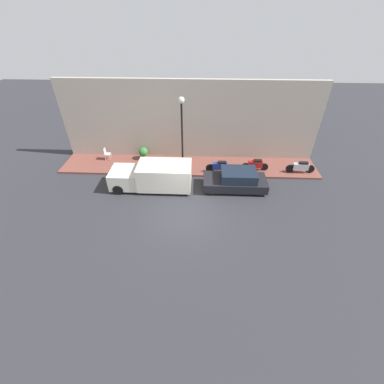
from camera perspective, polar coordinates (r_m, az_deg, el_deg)
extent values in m
plane|color=#2D2D33|center=(14.48, -1.86, -5.13)|extent=(60.00, 60.00, 0.00)
cube|color=brown|center=(18.69, -0.74, 5.85)|extent=(2.66, 18.14, 0.13)
cube|color=#B2A899|center=(18.81, -0.56, 15.44)|extent=(0.30, 18.14, 5.66)
cube|color=black|center=(16.45, 9.43, 2.12)|extent=(1.77, 3.95, 0.56)
cube|color=#192333|center=(16.16, 10.32, 3.76)|extent=(1.55, 2.17, 0.58)
cylinder|color=black|center=(15.78, 4.18, 0.29)|extent=(0.20, 0.62, 0.62)
cylinder|color=black|center=(17.03, 4.10, 3.34)|extent=(0.20, 0.62, 0.62)
cylinder|color=black|center=(16.18, 14.94, 0.01)|extent=(0.20, 0.62, 0.62)
cylinder|color=black|center=(17.40, 14.11, 3.01)|extent=(0.20, 0.62, 0.62)
cube|color=silver|center=(16.12, -6.06, 3.73)|extent=(1.90, 3.28, 1.50)
cube|color=silver|center=(16.79, -14.58, 3.19)|extent=(1.80, 1.77, 1.05)
cube|color=#192333|center=(16.71, -15.61, 4.04)|extent=(1.61, 0.97, 0.42)
cylinder|color=black|center=(16.45, -16.09, 0.53)|extent=(0.22, 0.66, 0.66)
cylinder|color=black|center=(17.72, -14.69, 3.66)|extent=(0.22, 0.66, 0.66)
cylinder|color=black|center=(15.68, -2.47, 0.19)|extent=(0.22, 0.66, 0.66)
cylinder|color=black|center=(17.02, -2.05, 3.47)|extent=(0.22, 0.66, 0.66)
cube|color=#B7B7BF|center=(19.05, 23.00, 5.23)|extent=(0.30, 1.03, 0.45)
cube|color=black|center=(18.96, 23.61, 5.94)|extent=(0.27, 0.56, 0.12)
cylinder|color=black|center=(18.91, 20.97, 4.88)|extent=(0.10, 0.59, 0.59)
cylinder|color=black|center=(19.38, 24.74, 4.65)|extent=(0.10, 0.59, 0.59)
cube|color=navy|center=(17.69, 6.22, 5.76)|extent=(0.30, 1.02, 0.47)
cube|color=black|center=(17.55, 6.73, 6.57)|extent=(0.27, 0.56, 0.12)
cylinder|color=black|center=(17.75, 4.06, 5.31)|extent=(0.10, 0.60, 0.60)
cylinder|color=black|center=(17.84, 8.29, 5.17)|extent=(0.10, 0.60, 0.60)
cube|color=#B21E1E|center=(18.37, 13.86, 6.01)|extent=(0.30, 0.98, 0.48)
cube|color=black|center=(18.25, 14.41, 6.79)|extent=(0.27, 0.54, 0.12)
cylinder|color=black|center=(18.35, 11.75, 5.57)|extent=(0.10, 0.52, 0.52)
cylinder|color=black|center=(18.61, 15.77, 5.38)|extent=(0.10, 0.52, 0.52)
cylinder|color=black|center=(16.73, -2.18, 11.48)|extent=(0.12, 0.12, 4.79)
sphere|color=silver|center=(15.82, -2.40, 19.74)|extent=(0.39, 0.39, 0.39)
cylinder|color=brown|center=(19.72, -10.65, 7.68)|extent=(0.53, 0.53, 0.30)
sphere|color=#337F38|center=(19.53, -10.78, 8.75)|extent=(0.67, 0.67, 0.67)
cube|color=silver|center=(20.17, -18.23, 8.03)|extent=(0.40, 0.40, 0.04)
cube|color=silver|center=(20.13, -18.84, 8.60)|extent=(0.40, 0.04, 0.43)
cylinder|color=silver|center=(20.07, -17.79, 7.23)|extent=(0.04, 0.04, 0.42)
cylinder|color=silver|center=(20.36, -17.51, 7.71)|extent=(0.04, 0.04, 0.42)
cylinder|color=silver|center=(20.19, -18.71, 7.21)|extent=(0.04, 0.04, 0.42)
cylinder|color=silver|center=(20.47, -18.42, 7.69)|extent=(0.04, 0.04, 0.42)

